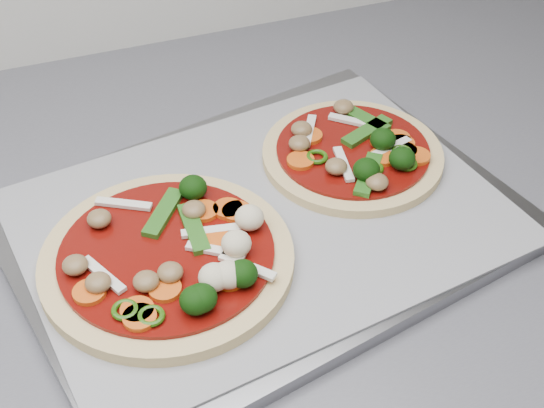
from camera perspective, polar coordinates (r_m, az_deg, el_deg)
name	(u,v)px	position (r m, az deg, el deg)	size (l,w,h in m)	color
baking_tray	(263,223)	(0.65, -0.69, -1.41)	(0.42, 0.31, 0.01)	gray
parchment	(263,216)	(0.65, -0.69, -0.91)	(0.40, 0.29, 0.00)	#96969B
pizza_left	(173,257)	(0.60, -7.48, -4.01)	(0.27, 0.27, 0.03)	#E3BC81
pizza_right	(355,153)	(0.70, 6.30, 3.88)	(0.22, 0.22, 0.03)	#E3BC81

